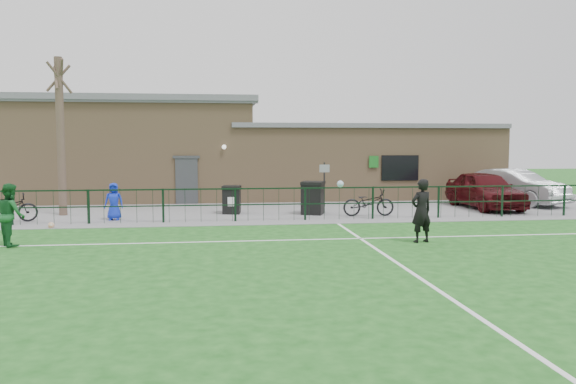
{
  "coord_description": "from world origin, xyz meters",
  "views": [
    {
      "loc": [
        -2.12,
        -11.77,
        2.78
      ],
      "look_at": [
        0.0,
        5.0,
        1.3
      ],
      "focal_mm": 35.0,
      "sensor_mm": 36.0,
      "label": 1
    }
  ],
  "objects": [
    {
      "name": "car_silver",
      "position": [
        11.22,
        12.03,
        0.81
      ],
      "size": [
        3.53,
        5.07,
        1.58
      ],
      "primitive_type": "imported",
      "rotation": [
        0.0,
        0.0,
        0.43
      ],
      "color": "#AAAEB2",
      "rests_on": "paving_strip"
    },
    {
      "name": "goalkeeper_kick",
      "position": [
        3.49,
        3.25,
        0.9
      ],
      "size": [
        2.14,
        3.36,
        1.78
      ],
      "color": "black",
      "rests_on": "ground"
    },
    {
      "name": "pitch_line_mid",
      "position": [
        0.0,
        4.0,
        0.0
      ],
      "size": [
        28.0,
        0.1,
        0.01
      ],
      "primitive_type": "cube",
      "color": "white",
      "rests_on": "ground"
    },
    {
      "name": "wheelie_bin_right",
      "position": [
        1.56,
        9.62,
        0.61
      ],
      "size": [
        1.05,
        1.11,
        1.18
      ],
      "primitive_type": "cube",
      "rotation": [
        0.0,
        0.0,
        -0.36
      ],
      "color": "black",
      "rests_on": "paving_strip"
    },
    {
      "name": "wheelie_bin_left",
      "position": [
        -1.57,
        10.23,
        0.52
      ],
      "size": [
        0.75,
        0.83,
        1.0
      ],
      "primitive_type": "cube",
      "rotation": [
        0.0,
        0.0,
        -0.13
      ],
      "color": "black",
      "rests_on": "paving_strip"
    },
    {
      "name": "pitch_line_touch",
      "position": [
        0.0,
        7.8,
        0.0
      ],
      "size": [
        28.0,
        0.1,
        0.01
      ],
      "primitive_type": "cube",
      "color": "white",
      "rests_on": "ground"
    },
    {
      "name": "bare_tree",
      "position": [
        -8.0,
        10.5,
        3.0
      ],
      "size": [
        0.3,
        0.3,
        6.0
      ],
      "primitive_type": "cylinder",
      "color": "#4A382D",
      "rests_on": "ground"
    },
    {
      "name": "ball_ground",
      "position": [
        -7.52,
        7.19,
        0.1
      ],
      "size": [
        0.2,
        0.2,
        0.2
      ],
      "primitive_type": "sphere",
      "color": "white",
      "rests_on": "ground"
    },
    {
      "name": "bicycle_c",
      "position": [
        -9.35,
        8.59,
        0.53
      ],
      "size": [
        2.05,
        1.34,
        1.02
      ],
      "primitive_type": "imported",
      "rotation": [
        0.0,
        0.0,
        1.95
      ],
      "color": "black",
      "rests_on": "paving_strip"
    },
    {
      "name": "car_maroon",
      "position": [
        9.1,
        10.62,
        0.81
      ],
      "size": [
        1.91,
        4.66,
        1.58
      ],
      "primitive_type": "imported",
      "rotation": [
        0.0,
        0.0,
        0.01
      ],
      "color": "#420B0F",
      "rests_on": "paving_strip"
    },
    {
      "name": "paving_strip",
      "position": [
        0.0,
        13.5,
        0.01
      ],
      "size": [
        34.0,
        13.0,
        0.02
      ],
      "primitive_type": "cube",
      "color": "slate",
      "rests_on": "ground"
    },
    {
      "name": "perimeter_fence",
      "position": [
        0.0,
        8.0,
        0.6
      ],
      "size": [
        28.0,
        0.1,
        1.2
      ],
      "primitive_type": "cube",
      "color": "black",
      "rests_on": "ground"
    },
    {
      "name": "bicycle_e",
      "position": [
        3.55,
        8.77,
        0.53
      ],
      "size": [
        1.96,
        0.72,
        1.02
      ],
      "primitive_type": "imported",
      "rotation": [
        0.0,
        0.0,
        1.55
      ],
      "color": "black",
      "rests_on": "paving_strip"
    },
    {
      "name": "clubhouse",
      "position": [
        -0.88,
        16.5,
        2.22
      ],
      "size": [
        24.25,
        5.4,
        4.96
      ],
      "color": "#9F7E59",
      "rests_on": "ground"
    },
    {
      "name": "ground",
      "position": [
        0.0,
        0.0,
        0.0
      ],
      "size": [
        90.0,
        90.0,
        0.0
      ],
      "primitive_type": "plane",
      "color": "#175018",
      "rests_on": "ground"
    },
    {
      "name": "sign_post",
      "position": [
        2.07,
        9.96,
        1.02
      ],
      "size": [
        0.07,
        0.07,
        2.0
      ],
      "primitive_type": "cylinder",
      "rotation": [
        0.0,
        0.0,
        -0.24
      ],
      "color": "black",
      "rests_on": "paving_strip"
    },
    {
      "name": "pitch_line_perp",
      "position": [
        2.0,
        0.0,
        0.0
      ],
      "size": [
        0.1,
        16.0,
        0.01
      ],
      "primitive_type": "cube",
      "color": "white",
      "rests_on": "ground"
    },
    {
      "name": "spectator_child",
      "position": [
        -5.81,
        8.85,
        0.69
      ],
      "size": [
        0.66,
        0.43,
        1.34
      ],
      "primitive_type": "imported",
      "rotation": [
        0.0,
        0.0,
        0.01
      ],
      "color": "#152DC5",
      "rests_on": "paving_strip"
    },
    {
      "name": "outfield_player",
      "position": [
        -7.67,
        4.07,
        0.85
      ],
      "size": [
        0.99,
        1.05,
        1.7
      ],
      "primitive_type": "imported",
      "rotation": [
        0.0,
        0.0,
        2.14
      ],
      "color": "#185727",
      "rests_on": "ground"
    }
  ]
}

